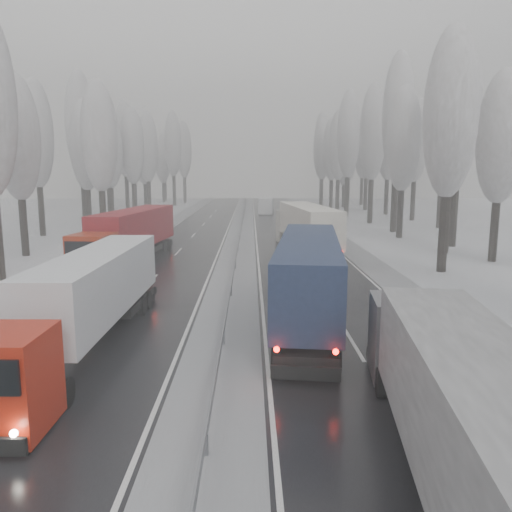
{
  "coord_description": "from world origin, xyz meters",
  "views": [
    {
      "loc": [
        1.1,
        -7.24,
        6.84
      ],
      "look_at": [
        1.4,
        20.59,
        2.2
      ],
      "focal_mm": 35.0,
      "sensor_mm": 36.0,
      "label": 1
    }
  ],
  "objects_px": {
    "truck_blue_box": "(309,271)",
    "truck_red_red": "(130,233)",
    "truck_cream_box": "(305,226)",
    "box_truck_distant": "(266,206)",
    "truck_red_white": "(90,295)",
    "truck_grey_tarp": "(466,414)"
  },
  "relations": [
    {
      "from": "truck_blue_box",
      "to": "truck_red_red",
      "type": "bearing_deg",
      "value": 135.62
    },
    {
      "from": "truck_blue_box",
      "to": "truck_cream_box",
      "type": "relative_size",
      "value": 0.96
    },
    {
      "from": "truck_cream_box",
      "to": "box_truck_distant",
      "type": "bearing_deg",
      "value": 86.67
    },
    {
      "from": "box_truck_distant",
      "to": "truck_red_red",
      "type": "relative_size",
      "value": 0.47
    },
    {
      "from": "truck_cream_box",
      "to": "truck_red_white",
      "type": "bearing_deg",
      "value": -121.4
    },
    {
      "from": "truck_cream_box",
      "to": "truck_red_red",
      "type": "distance_m",
      "value": 14.51
    },
    {
      "from": "truck_blue_box",
      "to": "truck_red_white",
      "type": "bearing_deg",
      "value": -151.3
    },
    {
      "from": "truck_grey_tarp",
      "to": "truck_cream_box",
      "type": "bearing_deg",
      "value": 96.75
    },
    {
      "from": "truck_grey_tarp",
      "to": "truck_cream_box",
      "type": "distance_m",
      "value": 32.96
    },
    {
      "from": "truck_blue_box",
      "to": "box_truck_distant",
      "type": "distance_m",
      "value": 61.64
    },
    {
      "from": "truck_grey_tarp",
      "to": "box_truck_distant",
      "type": "xyz_separation_m",
      "value": [
        -1.6,
        75.07,
        -0.72
      ]
    },
    {
      "from": "truck_cream_box",
      "to": "box_truck_distant",
      "type": "distance_m",
      "value": 42.17
    },
    {
      "from": "truck_blue_box",
      "to": "box_truck_distant",
      "type": "height_order",
      "value": "truck_blue_box"
    },
    {
      "from": "truck_red_white",
      "to": "truck_blue_box",
      "type": "bearing_deg",
      "value": 22.55
    },
    {
      "from": "truck_cream_box",
      "to": "truck_red_red",
      "type": "xyz_separation_m",
      "value": [
        -13.75,
        -4.63,
        -0.08
      ]
    },
    {
      "from": "truck_grey_tarp",
      "to": "truck_blue_box",
      "type": "xyz_separation_m",
      "value": [
        -1.58,
        13.44,
        0.23
      ]
    },
    {
      "from": "truck_red_white",
      "to": "truck_grey_tarp",
      "type": "bearing_deg",
      "value": -41.96
    },
    {
      "from": "truck_grey_tarp",
      "to": "truck_red_white",
      "type": "relative_size",
      "value": 1.0
    },
    {
      "from": "truck_blue_box",
      "to": "truck_red_white",
      "type": "xyz_separation_m",
      "value": [
        -9.02,
        -3.56,
        -0.21
      ]
    },
    {
      "from": "truck_blue_box",
      "to": "truck_cream_box",
      "type": "bearing_deg",
      "value": 91.52
    },
    {
      "from": "truck_grey_tarp",
      "to": "truck_red_red",
      "type": "bearing_deg",
      "value": 122.68
    },
    {
      "from": "truck_blue_box",
      "to": "truck_cream_box",
      "type": "xyz_separation_m",
      "value": [
        1.94,
        19.51,
        0.1
      ]
    }
  ]
}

